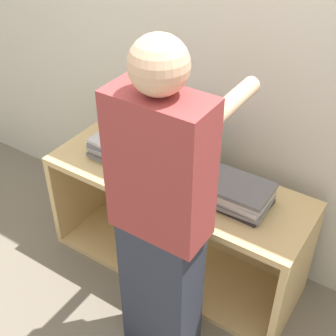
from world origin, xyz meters
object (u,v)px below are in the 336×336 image
(laptop_stack_right, at_px, (237,194))
(person, at_px, (162,222))
(laptop_stack_left, at_px, (123,149))
(laptop_open, at_px, (181,167))

(laptop_stack_right, distance_m, person, 0.48)
(laptop_stack_right, bearing_deg, laptop_stack_left, 179.90)
(laptop_open, relative_size, laptop_stack_left, 0.93)
(laptop_stack_right, xyz_separation_m, person, (-0.13, -0.45, 0.10))
(laptop_stack_left, height_order, laptop_stack_right, same)
(person, bearing_deg, laptop_open, 113.17)
(laptop_stack_left, height_order, person, person)
(laptop_stack_right, relative_size, person, 0.21)
(laptop_stack_left, distance_m, laptop_stack_right, 0.70)
(laptop_open, bearing_deg, laptop_stack_right, -8.58)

